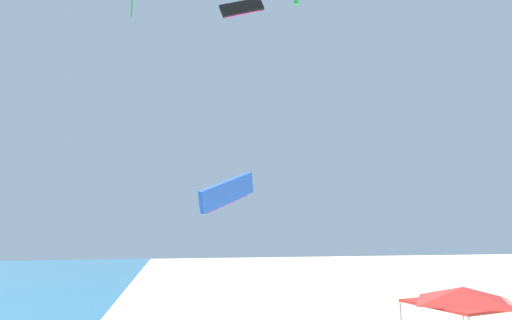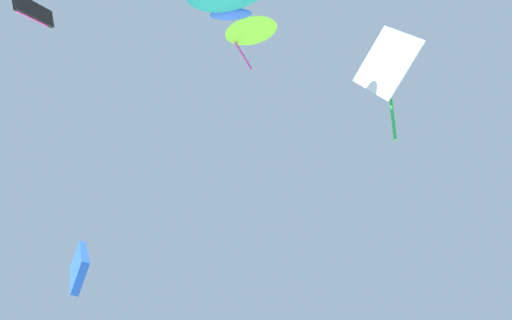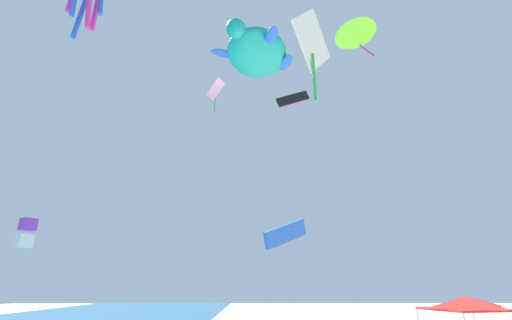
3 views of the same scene
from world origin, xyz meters
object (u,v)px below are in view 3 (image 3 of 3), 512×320
kite_box_purple (26,233)px  kite_parafoil_black (293,99)px  kite_diamond_pink (216,90)px  canopy_tent (467,303)px  kite_diamond_white (312,43)px  kite_parafoil_blue (286,234)px  kite_delta_lime (355,31)px  kite_turtle_teal (256,53)px

kite_box_purple → kite_parafoil_black: kite_parafoil_black is taller
kite_diamond_pink → kite_box_purple: bearing=-89.3°
canopy_tent → kite_diamond_pink: bearing=52.0°
kite_diamond_white → kite_parafoil_blue: bearing=-133.3°
kite_delta_lime → kite_parafoil_black: (11.79, 3.08, 1.12)m
kite_box_purple → canopy_tent: bearing=121.9°
canopy_tent → kite_parafoil_black: (15.19, 5.63, 18.87)m
kite_delta_lime → kite_diamond_pink: kite_diamond_pink is taller
canopy_tent → kite_diamond_white: size_ratio=0.77×
canopy_tent → kite_diamond_pink: size_ratio=1.05×
canopy_tent → kite_turtle_teal: 17.84m
kite_diamond_white → kite_box_purple: kite_diamond_white is taller
kite_delta_lime → kite_parafoil_black: bearing=-114.8°
kite_parafoil_blue → kite_box_purple: bearing=-18.7°
kite_box_purple → kite_turtle_teal: size_ratio=0.27×
kite_parafoil_black → kite_delta_lime: bearing=99.0°
kite_box_purple → kite_diamond_white: bearing=107.3°
kite_diamond_pink → kite_parafoil_black: (5.01, -7.38, 1.95)m
kite_diamond_white → kite_box_purple: 18.90m
kite_box_purple → kite_turtle_teal: kite_turtle_teal is taller
kite_box_purple → kite_diamond_pink: size_ratio=0.44×
kite_parafoil_blue → kite_delta_lime: size_ratio=0.82×
kite_diamond_white → kite_parafoil_blue: (12.24, 0.36, -7.23)m
kite_parafoil_black → canopy_tent: bearing=104.7°
kite_diamond_white → kite_parafoil_black: 19.95m
canopy_tent → kite_box_purple: kite_box_purple is taller
canopy_tent → kite_delta_lime: 18.25m
kite_diamond_white → kite_diamond_pink: bearing=-110.9°
kite_parafoil_blue → kite_delta_lime: bearing=92.7°
kite_box_purple → kite_turtle_teal: bearing=124.6°
kite_delta_lime → kite_parafoil_blue: bearing=-88.5°
canopy_tent → kite_turtle_teal: size_ratio=0.64×
canopy_tent → kite_parafoil_blue: (8.91, 7.32, 4.32)m
kite_box_purple → kite_delta_lime: (-0.10, -20.16, 14.13)m
kite_diamond_white → kite_turtle_teal: 6.88m
kite_parafoil_black → kite_turtle_teal: 14.23m
kite_diamond_white → kite_delta_lime: 10.15m
canopy_tent → kite_box_purple: bearing=81.3°
canopy_tent → kite_parafoil_blue: bearing=39.4°
kite_box_purple → kite_delta_lime: size_ratio=0.39×
kite_delta_lime → kite_diamond_pink: size_ratio=1.13×
kite_parafoil_black → kite_turtle_teal: size_ratio=0.59×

